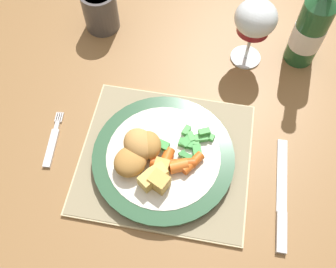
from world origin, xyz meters
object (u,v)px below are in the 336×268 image
at_px(bottle, 311,27).
at_px(drinking_cup, 100,9).
at_px(table_knife, 282,203).
at_px(dinner_plate, 163,157).
at_px(dining_table, 159,104).
at_px(fork, 52,143).
at_px(wine_glass, 255,21).

height_order(bottle, drinking_cup, bottle).
relative_size(table_knife, drinking_cup, 2.35).
bearing_deg(dinner_plate, dining_table, 103.96).
distance_m(fork, bottle, 0.56).
relative_size(wine_glass, drinking_cup, 1.64).
bearing_deg(wine_glass, bottle, 11.17).
relative_size(table_knife, bottle, 0.86).
xyz_separation_m(dinner_plate, drinking_cup, (-0.20, 0.32, 0.03)).
xyz_separation_m(dining_table, wine_glass, (0.17, 0.10, 0.19)).
bearing_deg(dinner_plate, table_knife, -11.22).
distance_m(wine_glass, bottle, 0.12).
bearing_deg(drinking_cup, dinner_plate, -57.60).
xyz_separation_m(table_knife, bottle, (0.03, 0.34, 0.09)).
relative_size(dining_table, fork, 11.10).
relative_size(table_knife, wine_glass, 1.44).
distance_m(dinner_plate, wine_glass, 0.32).
height_order(table_knife, bottle, bottle).
xyz_separation_m(bottle, drinking_cup, (-0.44, 0.02, -0.04)).
height_order(dinner_plate, fork, dinner_plate).
bearing_deg(fork, bottle, 33.27).
xyz_separation_m(dining_table, dinner_plate, (0.04, -0.18, 0.10)).
bearing_deg(wine_glass, drinking_cup, 173.33).
distance_m(bottle, drinking_cup, 0.45).
bearing_deg(fork, dinner_plate, 0.44).
bearing_deg(bottle, drinking_cup, 177.89).
bearing_deg(table_knife, dining_table, 140.12).
bearing_deg(drinking_cup, fork, -92.66).
relative_size(dining_table, bottle, 5.40).
bearing_deg(dining_table, dinner_plate, -76.04).
height_order(dining_table, wine_glass, wine_glass).
height_order(wine_glass, drinking_cup, wine_glass).
height_order(dining_table, bottle, bottle).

